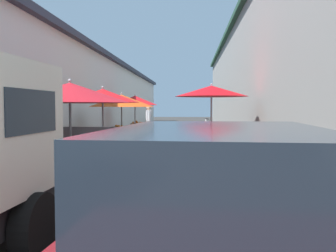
{
  "coord_description": "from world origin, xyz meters",
  "views": [
    {
      "loc": [
        -1.09,
        -1.04,
        1.6
      ],
      "look_at": [
        8.05,
        -0.44,
        1.13
      ],
      "focal_mm": 39.76,
      "sensor_mm": 36.0,
      "label": 1
    }
  ],
  "objects_px": {
    "hatchback_car": "(218,226)",
    "fruit_stall_near_left": "(68,103)",
    "parked_scooter": "(209,136)",
    "vendor_by_crates": "(148,120)",
    "fruit_stall_far_right": "(135,104)",
    "fruit_stall_far_left": "(212,102)",
    "fruit_stall_mid_lane": "(104,106)",
    "fruit_stall_near_right": "(121,107)"
  },
  "relations": [
    {
      "from": "fruit_stall_near_right",
      "to": "parked_scooter",
      "type": "xyz_separation_m",
      "value": [
        0.66,
        -3.39,
        -1.16
      ]
    },
    {
      "from": "fruit_stall_mid_lane",
      "to": "parked_scooter",
      "type": "distance_m",
      "value": 5.42
    },
    {
      "from": "fruit_stall_near_left",
      "to": "parked_scooter",
      "type": "bearing_deg",
      "value": -24.21
    },
    {
      "from": "fruit_stall_far_right",
      "to": "fruit_stall_mid_lane",
      "type": "xyz_separation_m",
      "value": [
        -8.45,
        -0.39,
        -0.13
      ]
    },
    {
      "from": "fruit_stall_far_right",
      "to": "fruit_stall_far_left",
      "type": "bearing_deg",
      "value": -150.42
    },
    {
      "from": "fruit_stall_far_right",
      "to": "vendor_by_crates",
      "type": "distance_m",
      "value": 1.57
    },
    {
      "from": "fruit_stall_far_left",
      "to": "fruit_stall_near_right",
      "type": "distance_m",
      "value": 3.68
    },
    {
      "from": "fruit_stall_far_right",
      "to": "fruit_stall_mid_lane",
      "type": "distance_m",
      "value": 8.46
    },
    {
      "from": "fruit_stall_far_left",
      "to": "fruit_stall_mid_lane",
      "type": "bearing_deg",
      "value": 123.66
    },
    {
      "from": "vendor_by_crates",
      "to": "fruit_stall_near_left",
      "type": "bearing_deg",
      "value": 177.53
    },
    {
      "from": "hatchback_car",
      "to": "fruit_stall_near_left",
      "type": "bearing_deg",
      "value": 29.41
    },
    {
      "from": "fruit_stall_far_right",
      "to": "fruit_stall_near_right",
      "type": "height_order",
      "value": "fruit_stall_far_right"
    },
    {
      "from": "fruit_stall_far_left",
      "to": "parked_scooter",
      "type": "xyz_separation_m",
      "value": [
        2.09,
        -0.01,
        -1.32
      ]
    },
    {
      "from": "fruit_stall_near_left",
      "to": "hatchback_car",
      "type": "relative_size",
      "value": 0.62
    },
    {
      "from": "fruit_stall_near_left",
      "to": "hatchback_car",
      "type": "distance_m",
      "value": 5.68
    },
    {
      "from": "fruit_stall_far_left",
      "to": "fruit_stall_mid_lane",
      "type": "xyz_separation_m",
      "value": [
        -2.13,
        3.2,
        -0.15
      ]
    },
    {
      "from": "fruit_stall_mid_lane",
      "to": "hatchback_car",
      "type": "height_order",
      "value": "fruit_stall_mid_lane"
    },
    {
      "from": "fruit_stall_far_left",
      "to": "parked_scooter",
      "type": "bearing_deg",
      "value": -0.15
    },
    {
      "from": "fruit_stall_far_left",
      "to": "fruit_stall_far_right",
      "type": "xyz_separation_m",
      "value": [
        6.32,
        3.59,
        -0.02
      ]
    },
    {
      "from": "fruit_stall_near_right",
      "to": "hatchback_car",
      "type": "height_order",
      "value": "fruit_stall_near_right"
    },
    {
      "from": "vendor_by_crates",
      "to": "parked_scooter",
      "type": "distance_m",
      "value": 4.22
    },
    {
      "from": "fruit_stall_far_left",
      "to": "fruit_stall_far_right",
      "type": "height_order",
      "value": "fruit_stall_far_left"
    },
    {
      "from": "fruit_stall_far_left",
      "to": "hatchback_car",
      "type": "bearing_deg",
      "value": 177.29
    },
    {
      "from": "fruit_stall_far_left",
      "to": "fruit_stall_near_left",
      "type": "relative_size",
      "value": 0.99
    },
    {
      "from": "fruit_stall_mid_lane",
      "to": "hatchback_car",
      "type": "relative_size",
      "value": 0.55
    },
    {
      "from": "fruit_stall_far_left",
      "to": "vendor_by_crates",
      "type": "height_order",
      "value": "fruit_stall_far_left"
    },
    {
      "from": "parked_scooter",
      "to": "vendor_by_crates",
      "type": "bearing_deg",
      "value": 41.63
    },
    {
      "from": "fruit_stall_near_right",
      "to": "hatchback_car",
      "type": "bearing_deg",
      "value": -165.66
    },
    {
      "from": "fruit_stall_far_right",
      "to": "fruit_stall_near_left",
      "type": "bearing_deg",
      "value": -178.18
    },
    {
      "from": "fruit_stall_far_left",
      "to": "fruit_stall_near_left",
      "type": "height_order",
      "value": "fruit_stall_far_left"
    },
    {
      "from": "fruit_stall_near_right",
      "to": "vendor_by_crates",
      "type": "height_order",
      "value": "fruit_stall_near_right"
    },
    {
      "from": "fruit_stall_near_left",
      "to": "fruit_stall_mid_lane",
      "type": "bearing_deg",
      "value": -0.56
    },
    {
      "from": "hatchback_car",
      "to": "vendor_by_crates",
      "type": "relative_size",
      "value": 2.41
    },
    {
      "from": "fruit_stall_far_right",
      "to": "vendor_by_crates",
      "type": "bearing_deg",
      "value": -143.73
    },
    {
      "from": "fruit_stall_far_right",
      "to": "parked_scooter",
      "type": "height_order",
      "value": "fruit_stall_far_right"
    },
    {
      "from": "fruit_stall_far_right",
      "to": "vendor_by_crates",
      "type": "height_order",
      "value": "fruit_stall_far_right"
    },
    {
      "from": "fruit_stall_far_left",
      "to": "fruit_stall_near_right",
      "type": "bearing_deg",
      "value": 67.13
    },
    {
      "from": "fruit_stall_far_left",
      "to": "hatchback_car",
      "type": "xyz_separation_m",
      "value": [
        -9.98,
        0.47,
        -1.03
      ]
    },
    {
      "from": "fruit_stall_near_left",
      "to": "fruit_stall_near_right",
      "type": "relative_size",
      "value": 1.0
    },
    {
      "from": "vendor_by_crates",
      "to": "parked_scooter",
      "type": "bearing_deg",
      "value": -138.37
    },
    {
      "from": "fruit_stall_near_left",
      "to": "fruit_stall_near_right",
      "type": "xyz_separation_m",
      "value": [
        6.53,
        0.16,
        -0.07
      ]
    },
    {
      "from": "fruit_stall_mid_lane",
      "to": "vendor_by_crates",
      "type": "bearing_deg",
      "value": -3.25
    }
  ]
}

